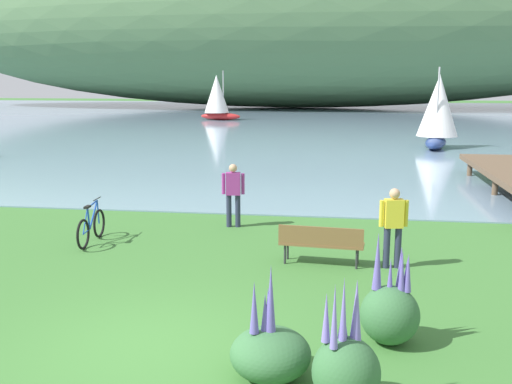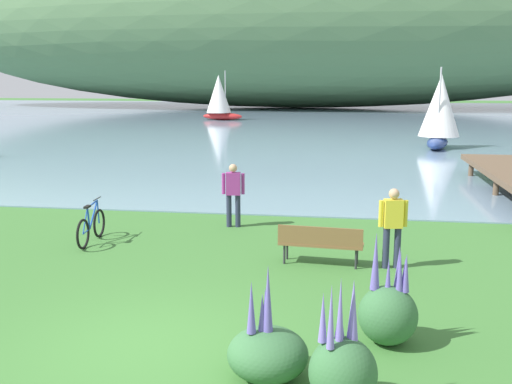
% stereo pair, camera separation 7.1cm
% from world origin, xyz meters
% --- Properties ---
extents(ground_plane, '(200.00, 200.00, 0.00)m').
position_xyz_m(ground_plane, '(0.00, 0.00, 0.00)').
color(ground_plane, '#3D7533').
extents(bay_water, '(180.00, 80.00, 0.04)m').
position_xyz_m(bay_water, '(0.00, 48.59, 0.02)').
color(bay_water, '#7A99B2').
rests_on(bay_water, ground).
extents(distant_hillside, '(101.21, 28.00, 21.45)m').
position_xyz_m(distant_hillside, '(-3.39, 70.57, 10.76)').
color(distant_hillside, '#4C7047').
rests_on(distant_hillside, bay_water).
extents(park_bench_near_camera, '(1.84, 0.64, 0.88)m').
position_xyz_m(park_bench_near_camera, '(2.44, 4.28, 0.52)').
color(park_bench_near_camera, brown).
rests_on(park_bench_near_camera, ground).
extents(bicycle_leaning_near_bench, '(0.15, 1.77, 1.01)m').
position_xyz_m(bicycle_leaning_near_bench, '(-3.14, 5.19, 0.40)').
color(bicycle_leaning_near_bench, black).
rests_on(bicycle_leaning_near_bench, ground).
extents(person_at_shoreline, '(0.61, 0.26, 1.71)m').
position_xyz_m(person_at_shoreline, '(-0.01, 7.23, 0.98)').
color(person_at_shoreline, '#282D47').
rests_on(person_at_shoreline, ground).
extents(person_on_the_grass, '(0.60, 0.28, 1.71)m').
position_xyz_m(person_on_the_grass, '(3.93, 4.31, 0.98)').
color(person_on_the_grass, '#282D47').
rests_on(person_on_the_grass, ground).
extents(echium_bush_closest_to_camera, '(0.84, 0.84, 1.65)m').
position_xyz_m(echium_bush_closest_to_camera, '(2.92, -1.17, 0.49)').
color(echium_bush_closest_to_camera, '#386B3D').
rests_on(echium_bush_closest_to_camera, ground).
extents(echium_bush_beside_closest, '(0.89, 0.89, 1.72)m').
position_xyz_m(echium_bush_beside_closest, '(3.59, 0.66, 0.51)').
color(echium_bush_beside_closest, '#386B3D').
rests_on(echium_bush_beside_closest, ground).
extents(echium_bush_mid_cluster, '(1.09, 1.09, 1.59)m').
position_xyz_m(echium_bush_mid_cluster, '(1.93, -0.64, 0.38)').
color(echium_bush_mid_cluster, '#386B3D').
rests_on(echium_bush_mid_cluster, ground).
extents(sailboat_mid_bay, '(2.74, 3.97, 4.49)m').
position_xyz_m(sailboat_mid_bay, '(8.19, 26.23, 2.15)').
color(sailboat_mid_bay, navy).
rests_on(sailboat_mid_bay, bay_water).
extents(sailboat_far_off, '(4.00, 2.61, 4.56)m').
position_xyz_m(sailboat_far_off, '(-8.70, 46.33, 2.19)').
color(sailboat_far_off, '#B22323').
rests_on(sailboat_far_off, bay_water).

